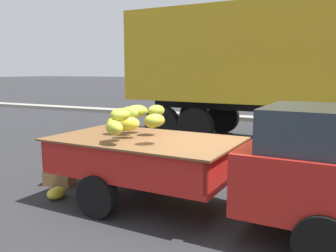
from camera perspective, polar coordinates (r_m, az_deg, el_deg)
The scene contains 5 objects.
ground at distance 5.72m, azimuth 6.64°, elevation -13.22°, with size 220.00×220.00×0.00m, color #28282B.
curb_strip at distance 15.80m, azimuth 19.20°, elevation 0.78°, with size 80.00×0.80×0.16m, color gray.
pickup_truck at distance 4.98m, azimuth 16.72°, elevation -6.18°, with size 5.23×1.98×1.70m.
fallen_banana_bunch_near_tailgate at distance 6.43m, azimuth -17.30°, elevation -10.11°, with size 0.37×0.25×0.20m, color yellow.
produce_crate at distance 7.17m, azimuth -16.81°, elevation -7.75°, with size 0.52×0.36×0.29m, color olive.
Camera 1 is at (1.69, -5.03, 2.13)m, focal length 38.39 mm.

